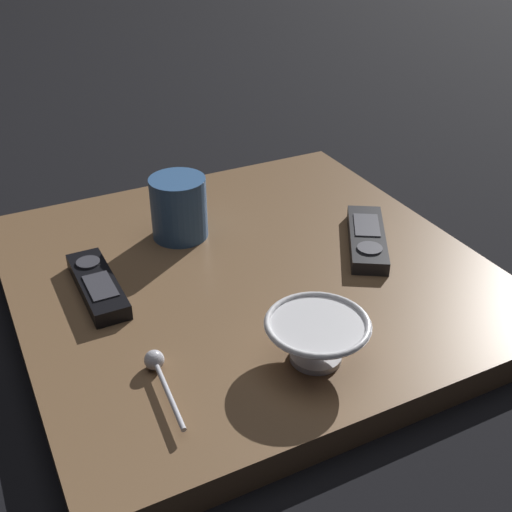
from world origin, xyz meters
The scene contains 7 objects.
ground_plane centered at (0.00, 0.00, 0.00)m, with size 6.00×6.00×0.00m, color black.
table centered at (0.00, 0.00, 0.02)m, with size 0.67×0.67×0.04m.
cereal_bowl centered at (0.23, -0.02, 0.07)m, with size 0.13×0.13×0.06m.
coffee_mug centered at (-0.13, -0.06, 0.09)m, with size 0.09×0.09×0.10m.
teaspoon centered at (0.17, -0.20, 0.05)m, with size 0.13×0.02×0.02m.
tv_remote_near centered at (0.03, 0.20, 0.05)m, with size 0.18×0.14×0.02m.
tv_remote_far centered at (-0.03, -0.22, 0.05)m, with size 0.17×0.05×0.03m.
Camera 1 is at (0.73, -0.35, 0.56)m, focal length 45.01 mm.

